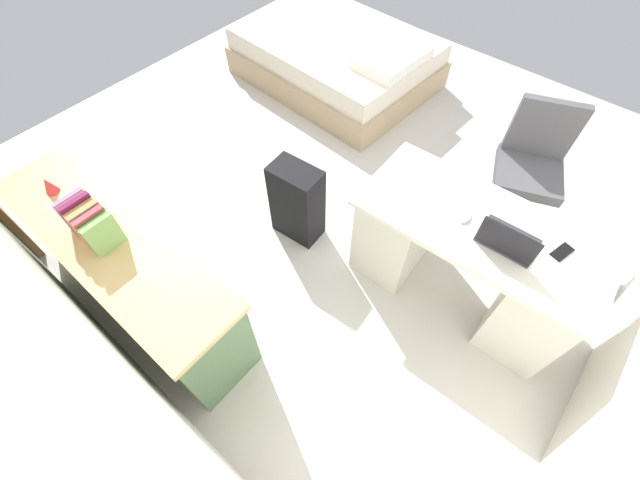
{
  "coord_description": "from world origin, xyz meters",
  "views": [
    {
      "loc": [
        -1.44,
        1.91,
        2.6
      ],
      "look_at": [
        -0.53,
        0.83,
        0.6
      ],
      "focal_mm": 22.87,
      "sensor_mm": 36.0,
      "label": 1
    }
  ],
  "objects_px": {
    "bed": "(337,59)",
    "cell_phone_near_laptop": "(562,252)",
    "laptop": "(508,241)",
    "credenza": "(132,274)",
    "computer_mouse": "(465,217)",
    "office_chair": "(526,172)",
    "desk": "(466,258)",
    "figurine_small": "(49,186)",
    "suitcase_black": "(297,203)"
  },
  "relations": [
    {
      "from": "laptop",
      "to": "computer_mouse",
      "type": "xyz_separation_m",
      "value": [
        0.26,
        -0.03,
        -0.03
      ]
    },
    {
      "from": "bed",
      "to": "computer_mouse",
      "type": "xyz_separation_m",
      "value": [
        -2.13,
        1.5,
        0.52
      ]
    },
    {
      "from": "bed",
      "to": "cell_phone_near_laptop",
      "type": "height_order",
      "value": "cell_phone_near_laptop"
    },
    {
      "from": "desk",
      "to": "bed",
      "type": "relative_size",
      "value": 0.74
    },
    {
      "from": "credenza",
      "to": "bed",
      "type": "xyz_separation_m",
      "value": [
        0.68,
        -2.92,
        -0.13
      ]
    },
    {
      "from": "credenza",
      "to": "bed",
      "type": "height_order",
      "value": "credenza"
    },
    {
      "from": "cell_phone_near_laptop",
      "to": "suitcase_black",
      "type": "bearing_deg",
      "value": 29.31
    },
    {
      "from": "desk",
      "to": "figurine_small",
      "type": "relative_size",
      "value": 13.33
    },
    {
      "from": "office_chair",
      "to": "figurine_small",
      "type": "relative_size",
      "value": 8.55
    },
    {
      "from": "office_chair",
      "to": "cell_phone_near_laptop",
      "type": "distance_m",
      "value": 1.02
    },
    {
      "from": "desk",
      "to": "bed",
      "type": "distance_m",
      "value": 2.67
    },
    {
      "from": "bed",
      "to": "figurine_small",
      "type": "height_order",
      "value": "figurine_small"
    },
    {
      "from": "office_chair",
      "to": "figurine_small",
      "type": "xyz_separation_m",
      "value": [
        2.09,
        2.41,
        0.39
      ]
    },
    {
      "from": "cell_phone_near_laptop",
      "to": "desk",
      "type": "bearing_deg",
      "value": 28.25
    },
    {
      "from": "laptop",
      "to": "cell_phone_near_laptop",
      "type": "height_order",
      "value": "laptop"
    },
    {
      "from": "suitcase_black",
      "to": "cell_phone_near_laptop",
      "type": "relative_size",
      "value": 4.82
    },
    {
      "from": "desk",
      "to": "computer_mouse",
      "type": "bearing_deg",
      "value": 17.13
    },
    {
      "from": "desk",
      "to": "figurine_small",
      "type": "xyz_separation_m",
      "value": [
        2.12,
        1.46,
        0.42
      ]
    },
    {
      "from": "bed",
      "to": "cell_phone_near_laptop",
      "type": "bearing_deg",
      "value": 152.71
    },
    {
      "from": "laptop",
      "to": "credenza",
      "type": "bearing_deg",
      "value": 39.2
    },
    {
      "from": "desk",
      "to": "suitcase_black",
      "type": "height_order",
      "value": "desk"
    },
    {
      "from": "office_chair",
      "to": "computer_mouse",
      "type": "relative_size",
      "value": 9.4
    },
    {
      "from": "bed",
      "to": "credenza",
      "type": "bearing_deg",
      "value": 103.05
    },
    {
      "from": "laptop",
      "to": "computer_mouse",
      "type": "height_order",
      "value": "laptop"
    },
    {
      "from": "credenza",
      "to": "cell_phone_near_laptop",
      "type": "relative_size",
      "value": 13.24
    },
    {
      "from": "bed",
      "to": "suitcase_black",
      "type": "bearing_deg",
      "value": 120.51
    },
    {
      "from": "bed",
      "to": "laptop",
      "type": "bearing_deg",
      "value": 147.39
    },
    {
      "from": "laptop",
      "to": "cell_phone_near_laptop",
      "type": "bearing_deg",
      "value": -148.02
    },
    {
      "from": "bed",
      "to": "computer_mouse",
      "type": "distance_m",
      "value": 2.65
    },
    {
      "from": "laptop",
      "to": "figurine_small",
      "type": "distance_m",
      "value": 2.66
    },
    {
      "from": "credenza",
      "to": "computer_mouse",
      "type": "height_order",
      "value": "computer_mouse"
    },
    {
      "from": "bed",
      "to": "cell_phone_near_laptop",
      "type": "relative_size",
      "value": 14.53
    },
    {
      "from": "desk",
      "to": "suitcase_black",
      "type": "xyz_separation_m",
      "value": [
        1.19,
        0.31,
        -0.06
      ]
    },
    {
      "from": "office_chair",
      "to": "bed",
      "type": "xyz_separation_m",
      "value": [
        2.21,
        -0.51,
        -0.18
      ]
    },
    {
      "from": "office_chair",
      "to": "bed",
      "type": "height_order",
      "value": "office_chair"
    },
    {
      "from": "office_chair",
      "to": "laptop",
      "type": "height_order",
      "value": "laptop"
    },
    {
      "from": "credenza",
      "to": "suitcase_black",
      "type": "xyz_separation_m",
      "value": [
        -0.37,
        -1.15,
        -0.05
      ]
    },
    {
      "from": "credenza",
      "to": "laptop",
      "type": "distance_m",
      "value": 2.25
    },
    {
      "from": "desk",
      "to": "cell_phone_near_laptop",
      "type": "xyz_separation_m",
      "value": [
        -0.41,
        -0.1,
        0.36
      ]
    },
    {
      "from": "credenza",
      "to": "computer_mouse",
      "type": "distance_m",
      "value": 2.07
    },
    {
      "from": "desk",
      "to": "cell_phone_near_laptop",
      "type": "relative_size",
      "value": 10.78
    },
    {
      "from": "desk",
      "to": "bed",
      "type": "xyz_separation_m",
      "value": [
        2.23,
        -1.46,
        -0.15
      ]
    },
    {
      "from": "suitcase_black",
      "to": "laptop",
      "type": "height_order",
      "value": "laptop"
    },
    {
      "from": "office_chair",
      "to": "suitcase_black",
      "type": "relative_size",
      "value": 1.43
    },
    {
      "from": "desk",
      "to": "suitcase_black",
      "type": "relative_size",
      "value": 2.24
    },
    {
      "from": "laptop",
      "to": "figurine_small",
      "type": "relative_size",
      "value": 2.9
    },
    {
      "from": "desk",
      "to": "cell_phone_near_laptop",
      "type": "height_order",
      "value": "cell_phone_near_laptop"
    },
    {
      "from": "bed",
      "to": "desk",
      "type": "bearing_deg",
      "value": 146.77
    },
    {
      "from": "credenza",
      "to": "suitcase_black",
      "type": "height_order",
      "value": "credenza"
    },
    {
      "from": "computer_mouse",
      "to": "cell_phone_near_laptop",
      "type": "xyz_separation_m",
      "value": [
        -0.52,
        -0.13,
        -0.01
      ]
    }
  ]
}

